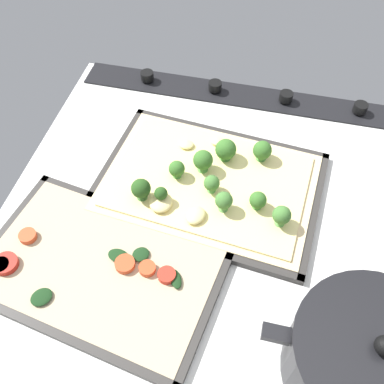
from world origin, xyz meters
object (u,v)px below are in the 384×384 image
(baking_tray_front, at_px, (209,186))
(cooking_pot, at_px, (367,362))
(baking_tray_back, at_px, (101,269))
(broccoli_pizza, at_px, (210,181))
(veggie_pizza_back, at_px, (99,267))

(baking_tray_front, xyz_separation_m, cooking_pot, (-0.26, 0.27, 0.05))
(baking_tray_back, bearing_deg, broccoli_pizza, -123.80)
(baking_tray_front, distance_m, broccoli_pizza, 0.01)
(baking_tray_back, relative_size, veggie_pizza_back, 1.07)
(broccoli_pizza, xyz_separation_m, veggie_pizza_back, (0.13, 0.20, -0.01))
(broccoli_pizza, relative_size, veggie_pizza_back, 1.03)
(baking_tray_back, bearing_deg, veggie_pizza_back, 13.28)
(baking_tray_back, distance_m, veggie_pizza_back, 0.01)
(baking_tray_back, height_order, cooking_pot, cooking_pot)
(veggie_pizza_back, bearing_deg, baking_tray_back, -166.72)
(baking_tray_front, height_order, cooking_pot, cooking_pot)
(baking_tray_front, relative_size, veggie_pizza_back, 1.10)
(baking_tray_front, relative_size, cooking_pot, 1.51)
(broccoli_pizza, height_order, cooking_pot, cooking_pot)
(broccoli_pizza, distance_m, baking_tray_back, 0.24)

